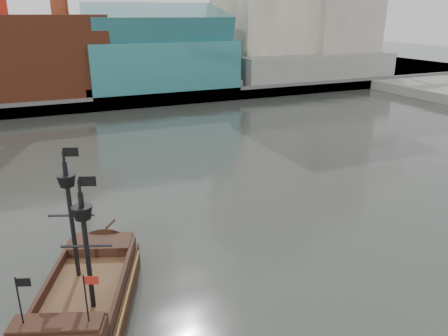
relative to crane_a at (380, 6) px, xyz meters
name	(u,v)px	position (x,y,z in m)	size (l,w,h in m)	color
ground	(313,288)	(-78.63, -82.00, -19.11)	(400.00, 400.00, 0.00)	#2A2D27
promenade_far	(96,83)	(-78.63, 10.00, -18.11)	(220.00, 60.00, 2.00)	slate
seawall	(121,103)	(-78.63, -19.50, -17.81)	(220.00, 1.00, 2.60)	#4C4C49
crane_a	(380,6)	(0.00, 0.00, 0.00)	(22.50, 4.00, 32.25)	slate
crane_b	(380,19)	(9.60, 10.00, -3.54)	(19.10, 4.00, 26.25)	slate
pirate_ship	(86,306)	(-92.74, -79.25, -18.12)	(9.34, 15.26, 10.98)	black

